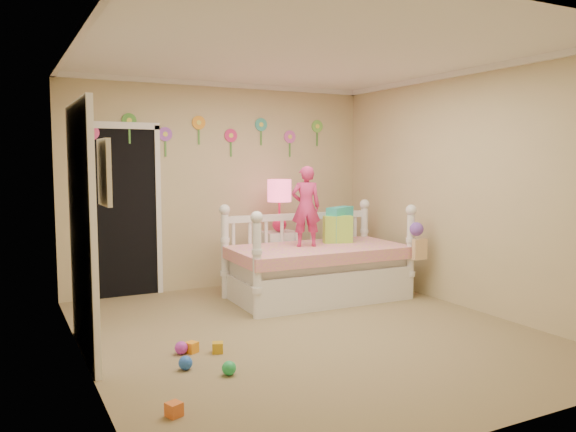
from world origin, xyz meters
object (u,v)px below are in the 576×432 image
child (306,206)px  table_lamp (279,197)px  daybed (317,251)px  nightstand (279,260)px

child → table_lamp: bearing=-69.8°
child → table_lamp: size_ratio=1.41×
daybed → child: 0.55m
daybed → nightstand: (-0.14, 0.72, -0.20)m
table_lamp → daybed: bearing=-78.9°
nightstand → table_lamp: 0.80m
child → nightstand: 1.00m
nightstand → table_lamp: (0.00, 0.00, 0.80)m
daybed → child: size_ratio=2.20×
table_lamp → nightstand: bearing=0.0°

